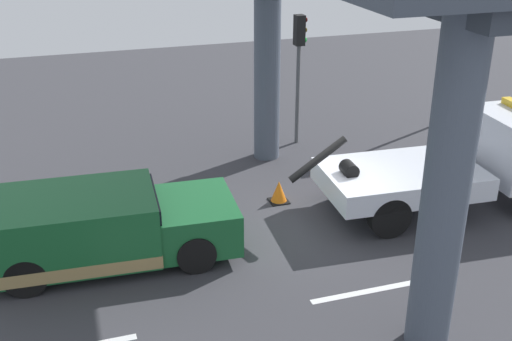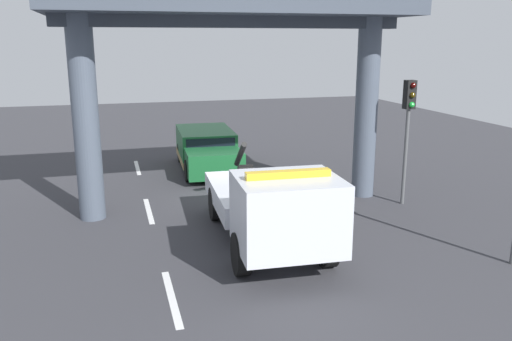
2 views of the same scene
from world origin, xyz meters
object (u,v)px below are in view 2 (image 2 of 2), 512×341
tow_truck_white (272,206)px  traffic_light_near (409,115)px  traffic_cone_orange (275,189)px  towed_van_green (207,151)px

tow_truck_white → traffic_light_near: bearing=116.1°
traffic_cone_orange → traffic_light_near: bearing=62.7°
traffic_light_near → traffic_cone_orange: (-1.96, -3.81, -2.68)m
tow_truck_white → traffic_light_near: (-2.62, 5.35, 1.75)m
towed_van_green → traffic_light_near: 8.68m
traffic_light_near → tow_truck_white: bearing=-63.9°
tow_truck_white → traffic_cone_orange: 4.92m
tow_truck_white → towed_van_green: 9.15m
tow_truck_white → traffic_cone_orange: size_ratio=12.69×
tow_truck_white → traffic_light_near: size_ratio=1.81×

